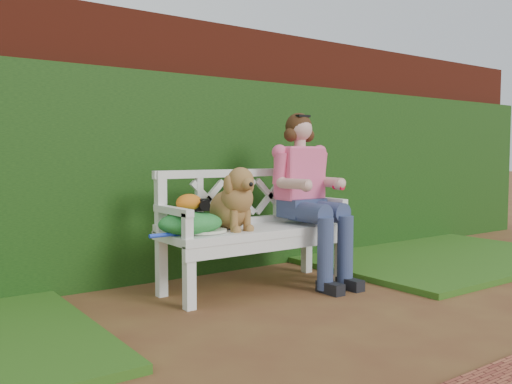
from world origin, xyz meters
TOP-DOWN VIEW (x-y plane):
  - ground at (0.00, 0.00)m, footprint 60.00×60.00m
  - brick_wall at (0.00, 1.90)m, footprint 10.00×0.30m
  - ivy_hedge at (0.00, 1.68)m, footprint 10.00×0.18m
  - grass_right at (2.40, 0.90)m, footprint 2.60×2.00m
  - garden_bench at (0.26, 0.95)m, footprint 1.62×0.71m
  - seated_woman at (0.72, 0.93)m, footprint 0.83×0.92m
  - dog at (0.03, 0.94)m, footprint 0.41×0.49m
  - tennis_racket at (-0.26, 0.89)m, footprint 0.67×0.47m
  - green_bag at (-0.33, 0.92)m, footprint 0.56×0.49m
  - camera_item at (-0.25, 0.92)m, footprint 0.15×0.14m
  - baseball_glove at (-0.33, 0.93)m, footprint 0.21×0.17m

SIDE VIEW (x-z plane):
  - ground at x=0.00m, z-range 0.00..0.00m
  - grass_right at x=2.40m, z-range 0.00..0.05m
  - garden_bench at x=0.26m, z-range 0.00..0.48m
  - tennis_racket at x=-0.26m, z-range 0.48..0.51m
  - green_bag at x=-0.33m, z-range 0.48..0.64m
  - seated_woman at x=0.72m, z-range 0.00..1.34m
  - camera_item at x=-0.25m, z-range 0.64..0.72m
  - baseball_glove at x=-0.33m, z-range 0.64..0.76m
  - dog at x=0.03m, z-range 0.48..0.95m
  - ivy_hedge at x=0.00m, z-range 0.00..1.70m
  - brick_wall at x=0.00m, z-range 0.00..2.20m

